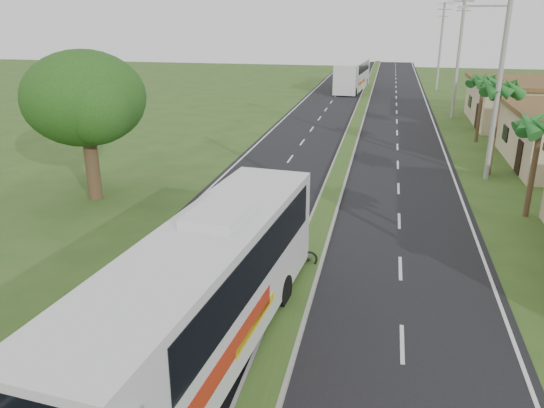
# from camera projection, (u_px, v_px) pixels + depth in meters

# --- Properties ---
(ground) EXTENTS (180.00, 180.00, 0.00)m
(ground) POSITION_uv_depth(u_px,v_px,m) (284.00, 330.00, 16.14)
(ground) COLOR #2F501D
(ground) RESTS_ON ground
(road_asphalt) EXTENTS (14.00, 160.00, 0.02)m
(road_asphalt) POSITION_uv_depth(u_px,v_px,m) (343.00, 162.00, 34.54)
(road_asphalt) COLOR black
(road_asphalt) RESTS_ON ground
(median_strip) EXTENTS (1.20, 160.00, 0.18)m
(median_strip) POSITION_uv_depth(u_px,v_px,m) (343.00, 161.00, 34.51)
(median_strip) COLOR gray
(median_strip) RESTS_ON ground
(lane_edge_left) EXTENTS (0.12, 160.00, 0.01)m
(lane_edge_left) POSITION_uv_depth(u_px,v_px,m) (244.00, 157.00, 35.88)
(lane_edge_left) COLOR silver
(lane_edge_left) RESTS_ON ground
(lane_edge_right) EXTENTS (0.12, 160.00, 0.01)m
(lane_edge_right) POSITION_uv_depth(u_px,v_px,m) (450.00, 168.00, 33.20)
(lane_edge_right) COLOR silver
(lane_edge_right) RESTS_ON ground
(shop_far) EXTENTS (8.60, 11.60, 3.82)m
(shop_far) POSITION_uv_depth(u_px,v_px,m) (523.00, 102.00, 45.81)
(shop_far) COLOR tan
(shop_far) RESTS_ON ground
(palm_verge_b) EXTENTS (2.40, 2.40, 5.05)m
(palm_verge_b) POSITION_uv_depth(u_px,v_px,m) (541.00, 126.00, 23.83)
(palm_verge_b) COLOR #473321
(palm_verge_b) RESTS_ON ground
(palm_verge_c) EXTENTS (2.40, 2.40, 5.85)m
(palm_verge_c) POSITION_uv_depth(u_px,v_px,m) (500.00, 88.00, 30.13)
(palm_verge_c) COLOR #473321
(palm_verge_c) RESTS_ON ground
(palm_verge_d) EXTENTS (2.40, 2.40, 5.25)m
(palm_verge_d) POSITION_uv_depth(u_px,v_px,m) (484.00, 81.00, 38.51)
(palm_verge_d) COLOR #473321
(palm_verge_d) RESTS_ON ground
(shade_tree) EXTENTS (6.30, 6.00, 7.54)m
(shade_tree) POSITION_uv_depth(u_px,v_px,m) (83.00, 102.00, 26.09)
(shade_tree) COLOR #473321
(shade_tree) RESTS_ON ground
(utility_pole_b) EXTENTS (3.20, 0.28, 12.00)m
(utility_pole_b) POSITION_uv_depth(u_px,v_px,m) (500.00, 69.00, 28.90)
(utility_pole_b) COLOR gray
(utility_pole_b) RESTS_ON ground
(utility_pole_c) EXTENTS (1.60, 0.28, 11.00)m
(utility_pole_c) POSITION_uv_depth(u_px,v_px,m) (459.00, 55.00, 47.49)
(utility_pole_c) COLOR gray
(utility_pole_c) RESTS_ON ground
(utility_pole_d) EXTENTS (1.60, 0.28, 10.50)m
(utility_pole_d) POSITION_uv_depth(u_px,v_px,m) (441.00, 46.00, 65.98)
(utility_pole_d) COLOR gray
(utility_pole_d) RESTS_ON ground
(coach_bus_main) EXTENTS (3.75, 12.73, 4.06)m
(coach_bus_main) POSITION_uv_depth(u_px,v_px,m) (206.00, 286.00, 14.13)
(coach_bus_main) COLOR silver
(coach_bus_main) RESTS_ON ground
(coach_bus_far) EXTENTS (3.67, 12.40, 3.56)m
(coach_bus_far) POSITION_uv_depth(u_px,v_px,m) (353.00, 74.00, 66.71)
(coach_bus_far) COLOR silver
(coach_bus_far) RESTS_ON ground
(motorcyclist) EXTENTS (1.94, 1.07, 2.16)m
(motorcyclist) POSITION_uv_depth(u_px,v_px,m) (293.00, 251.00, 19.70)
(motorcyclist) COLOR black
(motorcyclist) RESTS_ON ground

